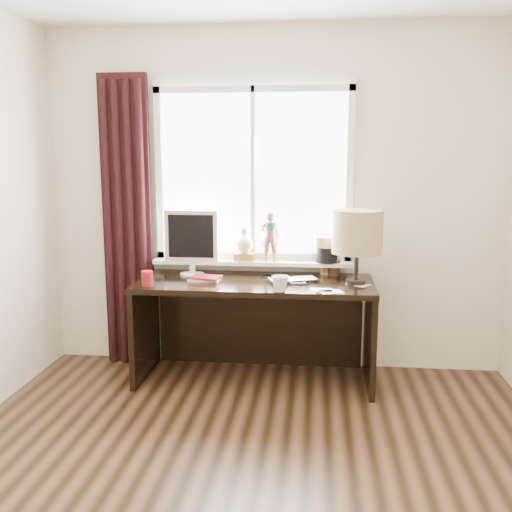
# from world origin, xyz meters

# --- Properties ---
(wall_back) EXTENTS (3.50, 0.00, 2.60)m
(wall_back) POSITION_xyz_m (0.00, 2.00, 1.30)
(wall_back) COLOR beige
(wall_back) RESTS_ON ground
(laptop) EXTENTS (0.39, 0.32, 0.03)m
(laptop) POSITION_xyz_m (0.18, 1.63, 0.76)
(laptop) COLOR silver
(laptop) RESTS_ON desk
(mug) EXTENTS (0.15, 0.15, 0.11)m
(mug) POSITION_xyz_m (0.10, 1.33, 0.81)
(mug) COLOR white
(mug) RESTS_ON desk
(red_cup) EXTENTS (0.08, 0.08, 0.10)m
(red_cup) POSITION_xyz_m (-0.82, 1.40, 0.80)
(red_cup) COLOR maroon
(red_cup) RESTS_ON desk
(window) EXTENTS (1.52, 0.22, 1.40)m
(window) POSITION_xyz_m (-0.12, 1.95, 1.31)
(window) COLOR white
(window) RESTS_ON ground
(curtain) EXTENTS (0.38, 0.09, 2.25)m
(curtain) POSITION_xyz_m (-1.13, 1.91, 1.12)
(curtain) COLOR black
(curtain) RESTS_ON floor
(desk) EXTENTS (1.70, 0.70, 0.75)m
(desk) POSITION_xyz_m (-0.10, 1.73, 0.51)
(desk) COLOR black
(desk) RESTS_ON floor
(monitor) EXTENTS (0.40, 0.18, 0.49)m
(monitor) POSITION_xyz_m (-0.59, 1.78, 1.03)
(monitor) COLOR beige
(monitor) RESTS_ON desk
(notebook_stack) EXTENTS (0.24, 0.19, 0.03)m
(notebook_stack) POSITION_xyz_m (-0.46, 1.61, 0.77)
(notebook_stack) COLOR beige
(notebook_stack) RESTS_ON desk
(brush_holder) EXTENTS (0.09, 0.09, 0.25)m
(brush_holder) POSITION_xyz_m (0.47, 1.88, 0.81)
(brush_holder) COLOR black
(brush_holder) RESTS_ON desk
(icon_frame) EXTENTS (0.10, 0.03, 0.13)m
(icon_frame) POSITION_xyz_m (0.42, 1.91, 0.81)
(icon_frame) COLOR gold
(icon_frame) RESTS_ON desk
(table_lamp) EXTENTS (0.35, 0.35, 0.52)m
(table_lamp) POSITION_xyz_m (0.62, 1.61, 1.11)
(table_lamp) COLOR black
(table_lamp) RESTS_ON desk
(loose_papers) EXTENTS (0.43, 0.41, 0.00)m
(loose_papers) POSITION_xyz_m (0.48, 1.44, 0.75)
(loose_papers) COLOR white
(loose_papers) RESTS_ON desk
(desk_cables) EXTENTS (0.42, 0.35, 0.01)m
(desk_cables) POSITION_xyz_m (0.16, 1.68, 0.75)
(desk_cables) COLOR black
(desk_cables) RESTS_ON desk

